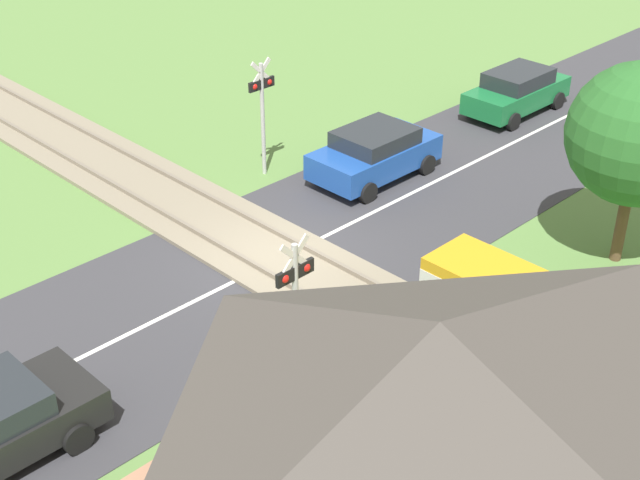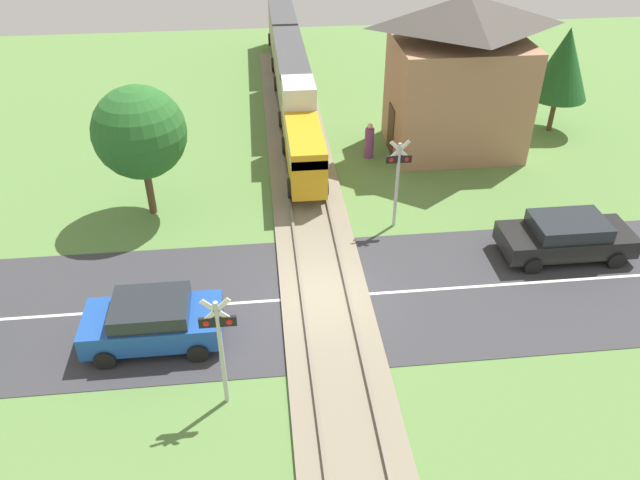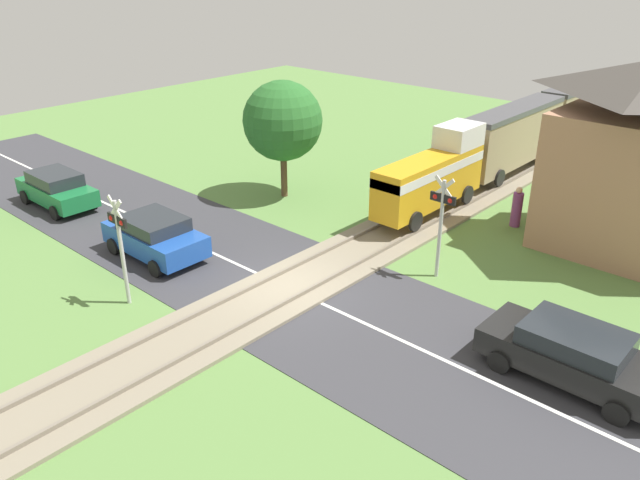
# 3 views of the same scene
# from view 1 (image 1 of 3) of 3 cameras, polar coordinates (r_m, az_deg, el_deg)

# --- Properties ---
(ground_plane) EXTENTS (60.00, 60.00, 0.00)m
(ground_plane) POSITION_cam_1_polar(r_m,az_deg,el_deg) (21.88, -2.73, -1.32)
(ground_plane) COLOR #5B8442
(road_surface) EXTENTS (48.00, 6.40, 0.02)m
(road_surface) POSITION_cam_1_polar(r_m,az_deg,el_deg) (21.88, -2.73, -1.30)
(road_surface) COLOR #38383D
(road_surface) RESTS_ON ground_plane
(track_bed) EXTENTS (2.80, 48.00, 0.24)m
(track_bed) POSITION_cam_1_polar(r_m,az_deg,el_deg) (21.85, -2.73, -1.17)
(track_bed) COLOR gray
(track_bed) RESTS_ON ground_plane
(car_near_crossing) EXTENTS (3.88, 2.02, 1.49)m
(car_near_crossing) POSITION_cam_1_polar(r_m,az_deg,el_deg) (25.59, 3.52, 5.60)
(car_near_crossing) COLOR #1E4CA8
(car_near_crossing) RESTS_ON ground_plane
(car_behind_queue) EXTENTS (4.01, 1.83, 1.49)m
(car_behind_queue) POSITION_cam_1_polar(r_m,az_deg,el_deg) (30.82, 12.49, 9.31)
(car_behind_queue) COLOR #197038
(car_behind_queue) RESTS_ON ground_plane
(crossing_signal_west_approach) EXTENTS (0.90, 0.18, 3.46)m
(crossing_signal_west_approach) POSITION_cam_1_polar(r_m,az_deg,el_deg) (25.30, -3.72, 8.76)
(crossing_signal_west_approach) COLOR #B7B7B7
(crossing_signal_west_approach) RESTS_ON ground_plane
(crossing_signal_east_approach) EXTENTS (0.90, 0.18, 3.46)m
(crossing_signal_east_approach) POSITION_cam_1_polar(r_m,az_deg,el_deg) (16.57, -1.58, -3.70)
(crossing_signal_east_approach) COLOR #B7B7B7
(crossing_signal_east_approach) RESTS_ON ground_plane
(tree_roadside_hedge) EXTENTS (3.34, 3.34, 5.00)m
(tree_roadside_hedge) POSITION_cam_1_polar(r_m,az_deg,el_deg) (21.65, 19.75, 6.37)
(tree_roadside_hedge) COLOR brown
(tree_roadside_hedge) RESTS_ON ground_plane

